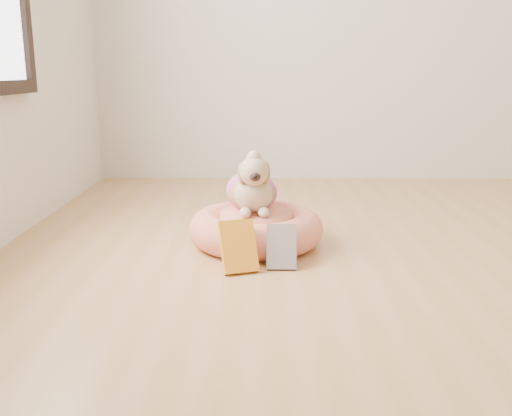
{
  "coord_description": "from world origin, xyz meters",
  "views": [
    {
      "loc": [
        -0.89,
        -1.71,
        0.74
      ],
      "look_at": [
        -0.9,
        0.63,
        0.18
      ],
      "focal_mm": 40.0,
      "sensor_mm": 36.0,
      "label": 1
    }
  ],
  "objects_px": {
    "pet_bed": "(256,229)",
    "dog": "(252,179)",
    "book_white": "(281,247)",
    "book_yellow": "(238,246)"
  },
  "relations": [
    {
      "from": "pet_bed",
      "to": "dog",
      "type": "distance_m",
      "value": 0.22
    },
    {
      "from": "pet_bed",
      "to": "book_white",
      "type": "xyz_separation_m",
      "value": [
        0.1,
        -0.29,
        0.01
      ]
    },
    {
      "from": "book_yellow",
      "to": "book_white",
      "type": "bearing_deg",
      "value": -4.11
    },
    {
      "from": "dog",
      "to": "book_white",
      "type": "height_order",
      "value": "dog"
    },
    {
      "from": "book_yellow",
      "to": "dog",
      "type": "bearing_deg",
      "value": 64.61
    },
    {
      "from": "pet_bed",
      "to": "dog",
      "type": "height_order",
      "value": "dog"
    },
    {
      "from": "dog",
      "to": "book_white",
      "type": "bearing_deg",
      "value": -74.77
    },
    {
      "from": "pet_bed",
      "to": "dog",
      "type": "xyz_separation_m",
      "value": [
        -0.02,
        0.02,
        0.22
      ]
    },
    {
      "from": "pet_bed",
      "to": "book_white",
      "type": "bearing_deg",
      "value": -71.15
    },
    {
      "from": "book_yellow",
      "to": "book_white",
      "type": "xyz_separation_m",
      "value": [
        0.16,
        0.04,
        -0.01
      ]
    }
  ]
}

